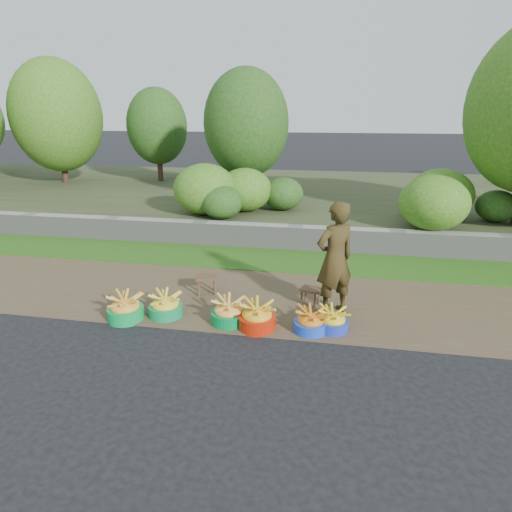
% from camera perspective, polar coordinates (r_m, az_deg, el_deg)
% --- Properties ---
extents(ground_plane, '(120.00, 120.00, 0.00)m').
position_cam_1_polar(ground_plane, '(6.08, 1.47, -10.85)').
color(ground_plane, black).
rests_on(ground_plane, ground).
extents(dirt_shoulder, '(80.00, 2.50, 0.02)m').
position_cam_1_polar(dirt_shoulder, '(7.18, 3.01, -5.90)').
color(dirt_shoulder, brown).
rests_on(dirt_shoulder, ground).
extents(grass_verge, '(80.00, 1.50, 0.04)m').
position_cam_1_polar(grass_verge, '(9.02, 4.64, -0.60)').
color(grass_verge, '#2C5E16').
rests_on(grass_verge, ground).
extents(retaining_wall, '(80.00, 0.35, 0.55)m').
position_cam_1_polar(retaining_wall, '(9.75, 5.19, 2.45)').
color(retaining_wall, gray).
rests_on(retaining_wall, ground).
extents(earth_bank, '(80.00, 10.00, 0.50)m').
position_cam_1_polar(earth_bank, '(14.51, 6.99, 7.71)').
color(earth_bank, '#3A4124').
rests_on(earth_bank, ground).
extents(vegetation, '(33.30, 8.80, 4.73)m').
position_cam_1_polar(vegetation, '(12.99, -0.32, 17.66)').
color(vegetation, '#3A231A').
rests_on(vegetation, earth_bank).
extents(basin_a, '(0.55, 0.55, 0.41)m').
position_cam_1_polar(basin_a, '(6.78, -17.03, -6.71)').
color(basin_a, '#0A9542').
rests_on(basin_a, ground).
extents(basin_b, '(0.52, 0.52, 0.39)m').
position_cam_1_polar(basin_b, '(6.73, -11.98, -6.56)').
color(basin_b, '#0F8549').
rests_on(basin_b, ground).
extents(basin_c, '(0.53, 0.53, 0.40)m').
position_cam_1_polar(basin_c, '(6.39, -3.67, -7.51)').
color(basin_c, '#047C37').
rests_on(basin_c, ground).
extents(basin_d, '(0.55, 0.55, 0.41)m').
position_cam_1_polar(basin_d, '(6.24, 0.13, -8.12)').
color(basin_d, '#B81E08').
rests_on(basin_d, ground).
extents(basin_e, '(0.48, 0.48, 0.36)m').
position_cam_1_polar(basin_e, '(6.20, 7.26, -8.73)').
color(basin_e, blue).
rests_on(basin_e, ground).
extents(basin_f, '(0.46, 0.46, 0.35)m').
position_cam_1_polar(basin_f, '(6.29, 10.14, -8.51)').
color(basin_f, '#1E34AE').
rests_on(basin_f, ground).
extents(stool_left, '(0.42, 0.37, 0.32)m').
position_cam_1_polar(stool_left, '(7.36, -6.63, -3.15)').
color(stool_left, '#4E3723').
rests_on(stool_left, dirt_shoulder).
extents(stool_right, '(0.37, 0.33, 0.27)m').
position_cam_1_polar(stool_right, '(6.99, 7.27, -4.73)').
color(stool_right, '#4E3723').
rests_on(stool_right, dirt_shoulder).
extents(vendor_woman, '(0.77, 0.71, 1.76)m').
position_cam_1_polar(vendor_woman, '(6.53, 10.45, -0.37)').
color(vendor_woman, black).
rests_on(vendor_woman, dirt_shoulder).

